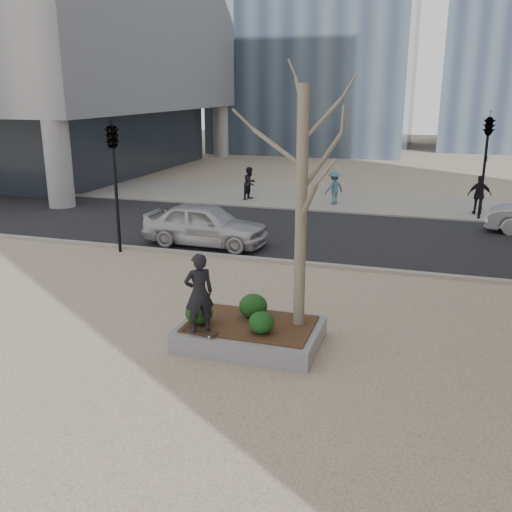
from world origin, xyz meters
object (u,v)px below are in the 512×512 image
(skateboard, at_px, (200,333))
(planter, at_px, (250,334))
(police_car, at_px, (205,224))
(skateboarder, at_px, (199,293))

(skateboard, bearing_deg, planter, 51.43)
(police_car, bearing_deg, skateboarder, -156.54)
(planter, bearing_deg, police_car, 119.01)
(skateboarder, bearing_deg, skateboard, -38.68)
(skateboard, bearing_deg, police_car, 120.23)
(skateboarder, bearing_deg, planter, -176.01)
(police_car, bearing_deg, skateboard, -156.54)
(planter, bearing_deg, skateboard, -137.33)
(planter, height_order, skateboarder, skateboarder)
(skateboarder, bearing_deg, police_car, -107.21)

